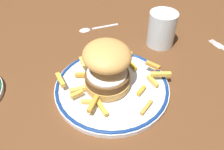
% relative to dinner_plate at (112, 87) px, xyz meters
% --- Properties ---
extents(ground_plane, '(1.36, 1.07, 0.04)m').
position_rel_dinner_plate_xyz_m(ground_plane, '(0.03, 0.01, -0.03)').
color(ground_plane, '#59341B').
extents(dinner_plate, '(0.27, 0.27, 0.02)m').
position_rel_dinner_plate_xyz_m(dinner_plate, '(0.00, 0.00, 0.00)').
color(dinner_plate, silver).
rests_on(dinner_plate, ground_plane).
extents(burger, '(0.15, 0.15, 0.11)m').
position_rel_dinner_plate_xyz_m(burger, '(-0.01, 0.00, 0.06)').
color(burger, tan).
rests_on(burger, dinner_plate).
extents(fries_pile, '(0.27, 0.22, 0.03)m').
position_rel_dinner_plate_xyz_m(fries_pile, '(-0.00, 0.01, 0.02)').
color(fries_pile, '#E4B34C').
rests_on(fries_pile, dinner_plate).
extents(water_glass, '(0.08, 0.08, 0.10)m').
position_rel_dinner_plate_xyz_m(water_glass, '(0.14, 0.19, 0.03)').
color(water_glass, silver).
rests_on(water_glass, ground_plane).
extents(spoon, '(0.13, 0.06, 0.01)m').
position_rel_dinner_plate_xyz_m(spoon, '(-0.08, 0.27, -0.00)').
color(spoon, silver).
rests_on(spoon, ground_plane).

